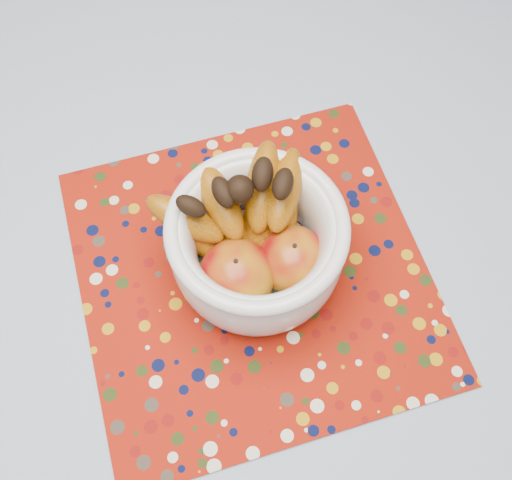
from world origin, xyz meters
TOP-DOWN VIEW (x-y plane):
  - table at (0.00, 0.00)m, footprint 1.20×1.20m
  - tablecloth at (0.00, 0.00)m, footprint 1.32×1.32m
  - placemat at (0.11, -0.07)m, footprint 0.44×0.44m
  - fruit_bowl at (0.12, -0.06)m, footprint 0.24×0.22m

SIDE VIEW (x-z plane):
  - table at x=0.00m, z-range 0.30..1.05m
  - tablecloth at x=0.00m, z-range 0.75..0.76m
  - placemat at x=0.11m, z-range 0.76..0.76m
  - fruit_bowl at x=0.12m, z-range 0.76..0.92m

